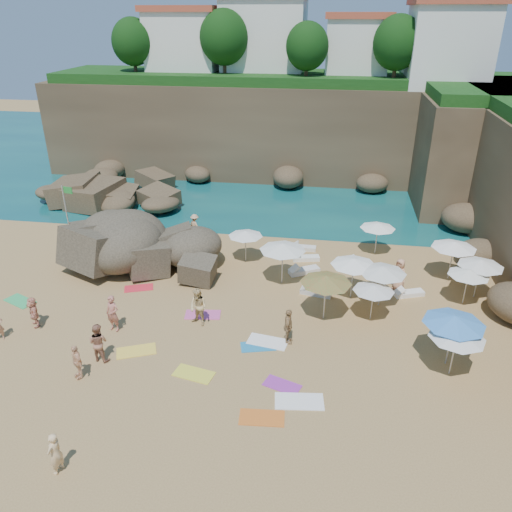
# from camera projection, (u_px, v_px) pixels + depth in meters

# --- Properties ---
(ground) EXTENTS (120.00, 120.00, 0.00)m
(ground) POSITION_uv_depth(u_px,v_px,m) (207.00, 316.00, 24.73)
(ground) COLOR tan
(ground) RESTS_ON ground
(seawater) EXTENTS (120.00, 120.00, 0.00)m
(seawater) POSITION_uv_depth(u_px,v_px,m) (277.00, 158.00, 51.31)
(seawater) COLOR #0C4751
(seawater) RESTS_ON ground
(cliff_back) EXTENTS (44.00, 8.00, 8.00)m
(cliff_back) POSITION_uv_depth(u_px,v_px,m) (294.00, 129.00, 44.83)
(cliff_back) COLOR brown
(cliff_back) RESTS_ON ground
(cliff_corner) EXTENTS (10.00, 12.00, 8.00)m
(cliff_corner) POSITION_uv_depth(u_px,v_px,m) (483.00, 150.00, 38.31)
(cliff_corner) COLOR brown
(cliff_corner) RESTS_ON ground
(rock_promontory) EXTENTS (12.00, 7.00, 2.00)m
(rock_promontory) POSITION_uv_depth(u_px,v_px,m) (123.00, 197.00, 40.44)
(rock_promontory) COLOR brown
(rock_promontory) RESTS_ON ground
(clifftop_buildings) EXTENTS (28.48, 9.48, 7.00)m
(clifftop_buildings) POSITION_uv_depth(u_px,v_px,m) (309.00, 42.00, 42.20)
(clifftop_buildings) COLOR white
(clifftop_buildings) RESTS_ON cliff_back
(clifftop_trees) EXTENTS (35.60, 23.82, 4.40)m
(clifftop_trees) POSITION_uv_depth(u_px,v_px,m) (329.00, 46.00, 36.38)
(clifftop_trees) COLOR #11380F
(clifftop_trees) RESTS_ON ground
(marina_masts) EXTENTS (3.10, 0.10, 6.00)m
(marina_masts) POSITION_uv_depth(u_px,v_px,m) (122.00, 123.00, 52.28)
(marina_masts) COLOR white
(marina_masts) RESTS_ON ground
(rock_outcrop) EXTENTS (8.59, 7.00, 3.10)m
(rock_outcrop) POSITION_uv_depth(u_px,v_px,m) (144.00, 273.00, 28.72)
(rock_outcrop) COLOR brown
(rock_outcrop) RESTS_ON ground
(flag_pole) EXTENTS (0.73, 0.19, 3.76)m
(flag_pole) POSITION_uv_depth(u_px,v_px,m) (67.00, 206.00, 31.83)
(flag_pole) COLOR silver
(flag_pole) RESTS_ON ground
(parasol_0) EXTENTS (2.53, 2.53, 2.40)m
(parasol_0) POSITION_uv_depth(u_px,v_px,m) (283.00, 247.00, 26.78)
(parasol_0) COLOR silver
(parasol_0) RESTS_ON ground
(parasol_1) EXTENTS (2.06, 2.06, 1.95)m
(parasol_1) POSITION_uv_depth(u_px,v_px,m) (246.00, 233.00, 29.40)
(parasol_1) COLOR silver
(parasol_1) RESTS_ON ground
(parasol_2) EXTENTS (2.43, 2.43, 2.30)m
(parasol_2) POSITION_uv_depth(u_px,v_px,m) (454.00, 245.00, 27.21)
(parasol_2) COLOR silver
(parasol_2) RESTS_ON ground
(parasol_3) EXTENTS (2.07, 2.07, 1.95)m
(parasol_3) POSITION_uv_depth(u_px,v_px,m) (469.00, 272.00, 25.01)
(parasol_3) COLOR silver
(parasol_3) RESTS_ON ground
(parasol_4) EXTENTS (2.15, 2.15, 2.03)m
(parasol_4) POSITION_uv_depth(u_px,v_px,m) (378.00, 226.00, 30.28)
(parasol_4) COLOR silver
(parasol_4) RESTS_ON ground
(parasol_5) EXTENTS (2.37, 2.37, 2.24)m
(parasol_5) POSITION_uv_depth(u_px,v_px,m) (383.00, 270.00, 24.72)
(parasol_5) COLOR silver
(parasol_5) RESTS_ON ground
(parasol_6) EXTENTS (2.50, 2.50, 2.36)m
(parasol_6) POSITION_uv_depth(u_px,v_px,m) (326.00, 279.00, 23.61)
(parasol_6) COLOR silver
(parasol_6) RESTS_ON ground
(parasol_7) EXTENTS (2.31, 2.31, 2.18)m
(parasol_7) POSITION_uv_depth(u_px,v_px,m) (481.00, 263.00, 25.50)
(parasol_7) COLOR silver
(parasol_7) RESTS_ON ground
(parasol_8) EXTENTS (2.00, 2.00, 1.89)m
(parasol_8) POSITION_uv_depth(u_px,v_px,m) (374.00, 288.00, 23.73)
(parasol_8) COLOR silver
(parasol_8) RESTS_ON ground
(parasol_9) EXTENTS (2.38, 2.38, 2.25)m
(parasol_9) POSITION_uv_depth(u_px,v_px,m) (354.00, 262.00, 25.48)
(parasol_9) COLOR silver
(parasol_9) RESTS_ON ground
(parasol_10) EXTENTS (2.57, 2.57, 2.43)m
(parasol_10) POSITION_uv_depth(u_px,v_px,m) (455.00, 320.00, 20.41)
(parasol_10) COLOR silver
(parasol_10) RESTS_ON ground
(parasol_11) EXTENTS (2.27, 2.27, 2.15)m
(parasol_11) POSITION_uv_depth(u_px,v_px,m) (457.00, 334.00, 19.94)
(parasol_11) COLOR silver
(parasol_11) RESTS_ON ground
(lounger_0) EXTENTS (1.85, 1.39, 0.28)m
(lounger_0) POSITION_uv_depth(u_px,v_px,m) (304.00, 271.00, 28.70)
(lounger_0) COLOR silver
(lounger_0) RESTS_ON ground
(lounger_1) EXTENTS (1.69, 0.88, 0.25)m
(lounger_1) POSITION_uv_depth(u_px,v_px,m) (306.00, 258.00, 30.20)
(lounger_1) COLOR white
(lounger_1) RESTS_ON ground
(lounger_2) EXTENTS (1.59, 0.56, 0.24)m
(lounger_2) POSITION_uv_depth(u_px,v_px,m) (303.00, 248.00, 31.51)
(lounger_2) COLOR silver
(lounger_2) RESTS_ON ground
(lounger_3) EXTENTS (1.74, 0.86, 0.26)m
(lounger_3) POSITION_uv_depth(u_px,v_px,m) (316.00, 292.00, 26.54)
(lounger_3) COLOR silver
(lounger_3) RESTS_ON ground
(lounger_4) EXTENTS (1.67, 1.00, 0.25)m
(lounger_4) POSITION_uv_depth(u_px,v_px,m) (358.00, 263.00, 29.63)
(lounger_4) COLOR white
(lounger_4) RESTS_ON ground
(lounger_5) EXTENTS (1.67, 1.04, 0.25)m
(lounger_5) POSITION_uv_depth(u_px,v_px,m) (409.00, 293.00, 26.44)
(lounger_5) COLOR white
(lounger_5) RESTS_ON ground
(towel_3) EXTENTS (1.88, 1.44, 0.03)m
(towel_3) POSITION_uv_depth(u_px,v_px,m) (20.00, 301.00, 25.95)
(towel_3) COLOR #32B15F
(towel_3) RESTS_ON ground
(towel_4) EXTENTS (1.81, 1.16, 0.03)m
(towel_4) POSITION_uv_depth(u_px,v_px,m) (194.00, 374.00, 20.75)
(towel_4) COLOR yellow
(towel_4) RESTS_ON ground
(towel_5) EXTENTS (1.94, 1.18, 0.03)m
(towel_5) POSITION_uv_depth(u_px,v_px,m) (268.00, 342.00, 22.76)
(towel_5) COLOR white
(towel_5) RESTS_ON ground
(towel_6) EXTENTS (1.65, 1.20, 0.03)m
(towel_6) POSITION_uv_depth(u_px,v_px,m) (282.00, 385.00, 20.12)
(towel_6) COLOR purple
(towel_6) RESTS_ON ground
(towel_7) EXTENTS (1.70, 1.25, 0.03)m
(towel_7) POSITION_uv_depth(u_px,v_px,m) (139.00, 288.00, 27.18)
(towel_7) COLOR red
(towel_7) RESTS_ON ground
(towel_8) EXTENTS (1.71, 1.17, 0.03)m
(towel_8) POSITION_uv_depth(u_px,v_px,m) (258.00, 346.00, 22.46)
(towel_8) COLOR teal
(towel_8) RESTS_ON ground
(towel_9) EXTENTS (1.85, 1.10, 0.03)m
(towel_9) POSITION_uv_depth(u_px,v_px,m) (203.00, 315.00, 24.79)
(towel_9) COLOR #D9549F
(towel_9) RESTS_ON ground
(towel_10) EXTENTS (1.75, 0.98, 0.03)m
(towel_10) POSITION_uv_depth(u_px,v_px,m) (262.00, 418.00, 18.52)
(towel_10) COLOR orange
(towel_10) RESTS_ON ground
(towel_12) EXTENTS (1.91, 1.46, 0.03)m
(towel_12) POSITION_uv_depth(u_px,v_px,m) (136.00, 351.00, 22.15)
(towel_12) COLOR yellow
(towel_12) RESTS_ON ground
(towel_13) EXTENTS (1.99, 1.16, 0.03)m
(towel_13) POSITION_uv_depth(u_px,v_px,m) (299.00, 401.00, 19.29)
(towel_13) COLOR white
(towel_13) RESTS_ON ground
(person_stand_1) EXTENTS (0.97, 0.81, 1.79)m
(person_stand_1) POSITION_uv_depth(u_px,v_px,m) (98.00, 342.00, 21.25)
(person_stand_1) COLOR #A66D53
(person_stand_1) RESTS_ON ground
(person_stand_2) EXTENTS (1.01, 0.89, 1.49)m
(person_stand_2) POSITION_uv_depth(u_px,v_px,m) (195.00, 225.00, 33.28)
(person_stand_2) COLOR #DCAA7D
(person_stand_2) RESTS_ON ground
(person_stand_3) EXTENTS (0.43, 1.02, 1.73)m
(person_stand_3) POSITION_uv_depth(u_px,v_px,m) (288.00, 326.00, 22.38)
(person_stand_3) COLOR #A78253
(person_stand_3) RESTS_ON ground
(person_stand_4) EXTENTS (0.99, 0.93, 1.80)m
(person_stand_4) POSITION_uv_depth(u_px,v_px,m) (399.00, 274.00, 26.71)
(person_stand_4) COLOR tan
(person_stand_4) RESTS_ON ground
(person_stand_5) EXTENTS (1.49, 0.55, 1.57)m
(person_stand_5) POSITION_uv_depth(u_px,v_px,m) (123.00, 246.00, 30.15)
(person_stand_5) COLOR tan
(person_stand_5) RESTS_ON ground
(person_stand_6) EXTENTS (0.48, 0.64, 1.59)m
(person_stand_6) POSITION_uv_depth(u_px,v_px,m) (55.00, 453.00, 16.05)
(person_stand_6) COLOR #F4C68A
(person_stand_6) RESTS_ON ground
(person_lie_1) EXTENTS (1.69, 1.74, 0.37)m
(person_lie_1) POSITION_uv_depth(u_px,v_px,m) (79.00, 373.00, 20.52)
(person_lie_1) COLOR #ECB386
(person_lie_1) RESTS_ON ground
(person_lie_3) EXTENTS (2.05, 2.04, 0.40)m
(person_lie_3) POSITION_uv_depth(u_px,v_px,m) (36.00, 322.00, 23.87)
(person_lie_3) COLOR tan
(person_lie_3) RESTS_ON ground
(person_lie_4) EXTENTS (1.07, 1.91, 0.43)m
(person_lie_4) POSITION_uv_depth(u_px,v_px,m) (115.00, 326.00, 23.52)
(person_lie_4) COLOR #BC6E5E
(person_lie_4) RESTS_ON ground
(person_lie_5) EXTENTS (1.65, 2.09, 0.71)m
(person_lie_5) POSITION_uv_depth(u_px,v_px,m) (199.00, 318.00, 23.89)
(person_lie_5) COLOR #D5B579
(person_lie_5) RESTS_ON ground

